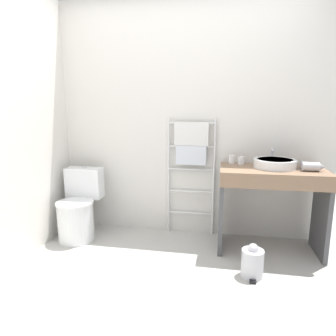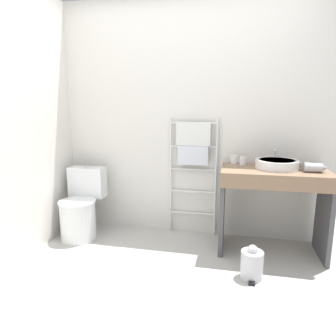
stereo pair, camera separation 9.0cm
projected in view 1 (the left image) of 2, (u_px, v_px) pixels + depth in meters
The scene contains 12 objects.
ground_plane at pixel (162, 308), 2.10m from camera, with size 12.00×12.00×0.00m, color #B2AFA8.
wall_back at pixel (188, 120), 3.23m from camera, with size 3.02×0.12×2.50m, color silver.
wall_side at pixel (23, 122), 2.77m from camera, with size 0.12×2.03×2.50m, color silver.
toilet at pixel (78, 210), 3.19m from camera, with size 0.40×0.53×0.74m.
towel_radiator at pixel (191, 153), 3.18m from camera, with size 0.52×0.06×1.27m.
vanity_counter at pixel (271, 195), 2.85m from camera, with size 0.97×0.55×0.82m.
sink_basin at pixel (275, 163), 2.83m from camera, with size 0.39×0.39×0.08m.
faucet at pixel (272, 154), 3.00m from camera, with size 0.02×0.10×0.16m.
cup_near_wall at pixel (232, 159), 3.06m from camera, with size 0.07×0.07×0.08m.
cup_near_edge at pixel (241, 160), 3.01m from camera, with size 0.07×0.07×0.08m.
hair_dryer at pixel (311, 166), 2.69m from camera, with size 0.19×0.18×0.08m.
trash_bin at pixel (252, 262), 2.47m from camera, with size 0.18×0.22×0.29m.
Camera 1 is at (0.38, -1.83, 1.38)m, focal length 32.00 mm.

